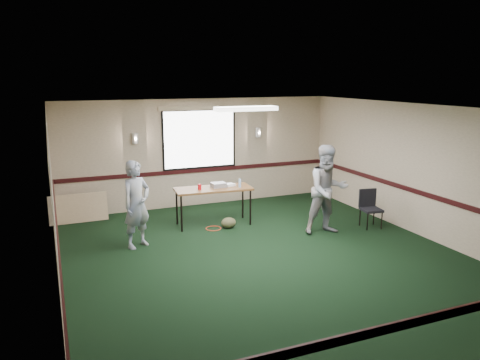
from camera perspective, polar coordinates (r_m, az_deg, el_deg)
name	(u,v)px	position (r m, az deg, el deg)	size (l,w,h in m)	color
ground	(267,259)	(8.61, 3.33, -9.59)	(8.00, 8.00, 0.00)	black
room_shell	(225,155)	(10.06, -1.78, 3.06)	(8.00, 8.02, 8.00)	tan
folding_table	(213,191)	(10.29, -3.27, -1.31)	(1.72, 0.79, 0.84)	brown
projector	(218,185)	(10.33, -2.65, -0.61)	(0.30, 0.25, 0.10)	gray
game_console	(230,185)	(10.44, -1.28, -0.59)	(0.21, 0.17, 0.05)	white
red_cup	(200,187)	(10.15, -4.95, -0.84)	(0.08, 0.08, 0.12)	red
water_bottle	(240,183)	(10.30, -0.02, -0.38)	(0.06, 0.06, 0.19)	#95BEF4
duffel_bag	(229,223)	(10.22, -1.41, -5.23)	(0.33, 0.25, 0.23)	#414225
cable_coil	(213,228)	(10.21, -3.25, -5.91)	(0.34, 0.34, 0.02)	red
folded_table	(78,208)	(11.17, -19.10, -3.28)	(1.27, 0.05, 0.65)	tan
conference_chair	(370,205)	(10.62, 15.52, -2.97)	(0.46, 0.47, 0.82)	black
person_left	(137,204)	(9.15, -12.49, -2.92)	(0.62, 0.41, 1.69)	#41518F
person_right	(328,190)	(9.86, 10.63, -1.19)	(0.91, 0.71, 1.87)	#7A9ABF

